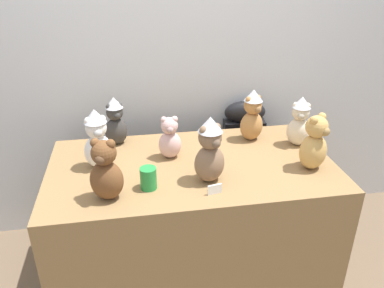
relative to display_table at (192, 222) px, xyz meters
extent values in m
cube|color=silver|center=(0.00, 0.67, 0.91)|extent=(7.00, 0.08, 2.60)
cube|color=olive|center=(0.00, 0.00, 0.00)|extent=(1.54, 0.83, 0.79)
cube|color=black|center=(0.46, 0.55, 0.00)|extent=(0.29, 0.15, 0.78)
ellipsoid|color=black|center=(0.46, 0.55, 0.45)|extent=(0.29, 0.15, 0.15)
ellipsoid|color=white|center=(-0.49, 0.06, 0.48)|extent=(0.17, 0.16, 0.18)
sphere|color=white|center=(-0.49, 0.06, 0.62)|extent=(0.11, 0.11, 0.11)
sphere|color=white|center=(-0.52, 0.05, 0.66)|extent=(0.04, 0.04, 0.04)
sphere|color=white|center=(-0.45, 0.06, 0.66)|extent=(0.04, 0.04, 0.04)
sphere|color=#B4B3AF|center=(-0.48, 0.01, 0.61)|extent=(0.05, 0.05, 0.05)
cone|color=silver|center=(-0.49, 0.06, 0.68)|extent=(0.11, 0.11, 0.07)
ellipsoid|color=tan|center=(0.62, -0.14, 0.49)|extent=(0.20, 0.19, 0.19)
sphere|color=tan|center=(0.62, -0.14, 0.63)|extent=(0.11, 0.11, 0.11)
sphere|color=tan|center=(0.58, -0.16, 0.68)|extent=(0.04, 0.04, 0.04)
sphere|color=tan|center=(0.65, -0.13, 0.68)|extent=(0.04, 0.04, 0.04)
sphere|color=olive|center=(0.64, -0.19, 0.62)|extent=(0.05, 0.05, 0.05)
ellipsoid|color=beige|center=(-0.11, 0.10, 0.47)|extent=(0.13, 0.11, 0.15)
sphere|color=beige|center=(-0.11, 0.10, 0.58)|extent=(0.09, 0.09, 0.09)
sphere|color=beige|center=(-0.14, 0.10, 0.62)|extent=(0.03, 0.03, 0.03)
sphere|color=beige|center=(-0.08, 0.10, 0.62)|extent=(0.03, 0.03, 0.03)
sphere|color=#A88783|center=(-0.11, 0.06, 0.58)|extent=(0.04, 0.04, 0.04)
ellipsoid|color=brown|center=(-0.44, -0.25, 0.49)|extent=(0.19, 0.17, 0.19)
sphere|color=brown|center=(-0.44, -0.25, 0.63)|extent=(0.11, 0.11, 0.11)
sphere|color=brown|center=(-0.47, -0.24, 0.67)|extent=(0.04, 0.04, 0.04)
sphere|color=brown|center=(-0.40, -0.26, 0.67)|extent=(0.04, 0.04, 0.04)
sphere|color=brown|center=(-0.45, -0.29, 0.62)|extent=(0.05, 0.05, 0.05)
ellipsoid|color=#B27A42|center=(0.41, 0.25, 0.48)|extent=(0.18, 0.16, 0.18)
sphere|color=#B27A42|center=(0.41, 0.25, 0.61)|extent=(0.11, 0.11, 0.11)
sphere|color=#B27A42|center=(0.38, 0.23, 0.65)|extent=(0.04, 0.04, 0.04)
sphere|color=#B27A42|center=(0.44, 0.26, 0.65)|extent=(0.04, 0.04, 0.04)
sphere|color=olive|center=(0.42, 0.20, 0.60)|extent=(0.04, 0.04, 0.04)
cone|color=silver|center=(0.41, 0.25, 0.68)|extent=(0.11, 0.11, 0.07)
ellipsoid|color=beige|center=(0.66, 0.13, 0.48)|extent=(0.17, 0.16, 0.17)
sphere|color=beige|center=(0.66, 0.13, 0.60)|extent=(0.10, 0.10, 0.10)
sphere|color=beige|center=(0.63, 0.14, 0.64)|extent=(0.04, 0.04, 0.04)
sphere|color=beige|center=(0.68, 0.12, 0.64)|extent=(0.04, 0.04, 0.04)
sphere|color=#ABA08A|center=(0.64, 0.09, 0.59)|extent=(0.04, 0.04, 0.04)
cone|color=silver|center=(0.66, 0.13, 0.66)|extent=(0.11, 0.11, 0.07)
ellipsoid|color=#7F6047|center=(0.06, -0.18, 0.49)|extent=(0.19, 0.18, 0.19)
sphere|color=#7F6047|center=(0.06, -0.18, 0.63)|extent=(0.11, 0.11, 0.11)
sphere|color=#7F6047|center=(0.02, -0.19, 0.68)|extent=(0.04, 0.04, 0.04)
sphere|color=#7F6047|center=(0.09, -0.16, 0.68)|extent=(0.04, 0.04, 0.04)
sphere|color=brown|center=(0.07, -0.22, 0.62)|extent=(0.05, 0.05, 0.05)
cone|color=silver|center=(0.06, -0.18, 0.70)|extent=(0.12, 0.12, 0.07)
ellipsoid|color=#383533|center=(-0.40, 0.32, 0.47)|extent=(0.16, 0.15, 0.16)
sphere|color=#383533|center=(-0.40, 0.32, 0.59)|extent=(0.10, 0.10, 0.10)
sphere|color=#383533|center=(-0.43, 0.31, 0.63)|extent=(0.04, 0.04, 0.04)
sphere|color=#383533|center=(-0.37, 0.33, 0.63)|extent=(0.04, 0.04, 0.04)
sphere|color=#32302E|center=(-0.38, 0.28, 0.59)|extent=(0.04, 0.04, 0.04)
cone|color=silver|center=(-0.40, 0.32, 0.65)|extent=(0.10, 0.10, 0.06)
cylinder|color=#238C3D|center=(-0.25, -0.20, 0.45)|extent=(0.08, 0.08, 0.11)
cube|color=white|center=(0.06, -0.30, 0.42)|extent=(0.07, 0.02, 0.05)
camera|label=1|loc=(-0.30, -1.79, 1.41)|focal=35.95mm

